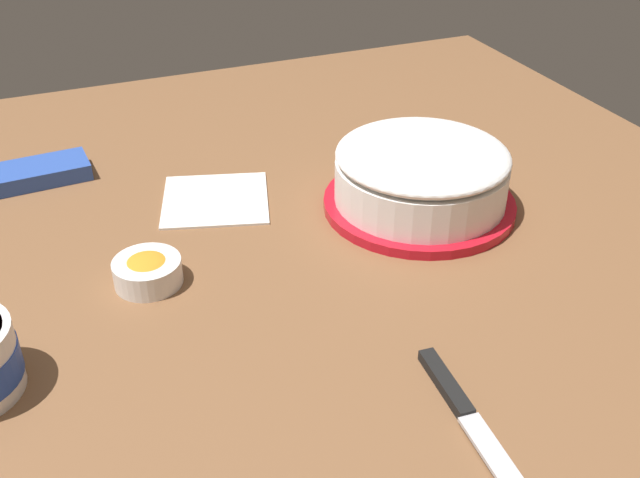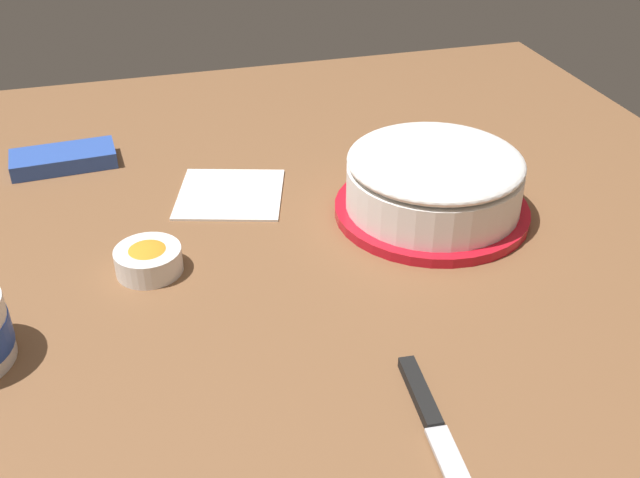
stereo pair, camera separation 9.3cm
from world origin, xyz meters
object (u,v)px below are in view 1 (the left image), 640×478
frosted_cake (421,177)px  spreading_knife (468,417)px  sprinkle_bowl_orange (147,270)px  candy_box_lower (35,173)px  paper_napkin (215,199)px

frosted_cake → spreading_knife: frosted_cake is taller
sprinkle_bowl_orange → candy_box_lower: sprinkle_bowl_orange is taller
frosted_cake → paper_napkin: frosted_cake is taller
spreading_knife → paper_napkin: 0.52m
spreading_knife → candy_box_lower: bearing=-63.0°
candy_box_lower → paper_napkin: candy_box_lower is taller
frosted_cake → paper_napkin: size_ratio=1.81×
sprinkle_bowl_orange → spreading_knife: bearing=124.7°
candy_box_lower → paper_napkin: 0.29m
spreading_knife → sprinkle_bowl_orange: size_ratio=2.86×
spreading_knife → sprinkle_bowl_orange: 0.42m
frosted_cake → sprinkle_bowl_orange: bearing=5.2°
sprinkle_bowl_orange → paper_napkin: 0.21m
frosted_cake → sprinkle_bowl_orange: (0.39, 0.04, -0.03)m
candy_box_lower → sprinkle_bowl_orange: bearing=104.2°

